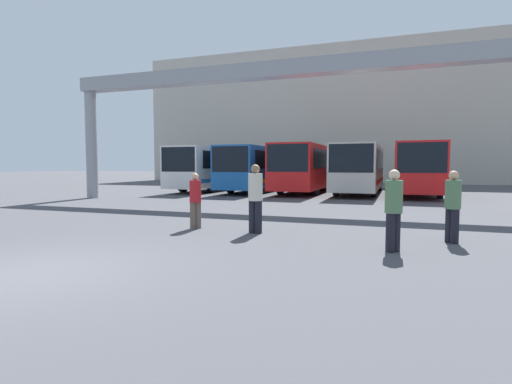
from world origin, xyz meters
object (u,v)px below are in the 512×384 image
(pedestrian_near_center, at_px, (195,199))
(pedestrian_near_left, at_px, (394,208))
(bus_slot_2, at_px, (309,166))
(bus_slot_4, at_px, (417,166))
(pedestrian_near_right, at_px, (255,197))
(pedestrian_mid_right, at_px, (453,205))
(bus_slot_3, at_px, (360,166))
(bus_slot_1, at_px, (263,166))
(bus_slot_0, at_px, (217,166))

(pedestrian_near_center, xyz_separation_m, pedestrian_near_left, (5.30, -1.36, 0.07))
(bus_slot_2, distance_m, bus_slot_4, 6.75)
(pedestrian_near_right, distance_m, pedestrian_mid_right, 4.72)
(bus_slot_3, xyz_separation_m, pedestrian_near_right, (-1.22, -16.50, -0.77))
(bus_slot_1, distance_m, bus_slot_3, 6.77)
(bus_slot_1, xyz_separation_m, bus_slot_2, (3.37, -0.17, 0.04))
(bus_slot_4, xyz_separation_m, pedestrian_near_left, (-1.15, -18.05, -0.83))
(pedestrian_near_right, bearing_deg, pedestrian_near_left, -13.09)
(pedestrian_near_center, relative_size, pedestrian_near_left, 0.92)
(bus_slot_1, bearing_deg, bus_slot_0, -173.88)
(bus_slot_2, height_order, bus_slot_3, bus_slot_2)
(bus_slot_1, distance_m, pedestrian_near_center, 17.25)
(pedestrian_mid_right, bearing_deg, bus_slot_3, 152.48)
(pedestrian_mid_right, bearing_deg, pedestrian_near_left, -80.78)
(bus_slot_0, xyz_separation_m, bus_slot_1, (3.37, 0.36, -0.00))
(pedestrian_near_right, xyz_separation_m, pedestrian_near_left, (3.44, -1.19, -0.06))
(pedestrian_near_right, bearing_deg, pedestrian_near_center, -179.36)
(bus_slot_1, height_order, pedestrian_near_center, bus_slot_1)
(bus_slot_3, xyz_separation_m, pedestrian_near_left, (2.22, -17.69, -0.83))
(bus_slot_2, bearing_deg, pedestrian_near_right, -82.70)
(bus_slot_0, relative_size, pedestrian_near_left, 6.50)
(bus_slot_1, height_order, bus_slot_4, bus_slot_4)
(bus_slot_0, relative_size, pedestrian_near_right, 6.10)
(bus_slot_3, height_order, pedestrian_near_right, bus_slot_3)
(bus_slot_0, height_order, pedestrian_mid_right, bus_slot_0)
(bus_slot_4, xyz_separation_m, pedestrian_near_center, (-6.45, -16.69, -0.90))
(bus_slot_1, relative_size, pedestrian_near_right, 6.50)
(bus_slot_4, bearing_deg, bus_slot_1, 179.19)
(bus_slot_0, xyz_separation_m, pedestrian_near_right, (8.90, -16.64, -0.76))
(pedestrian_near_center, bearing_deg, bus_slot_4, -152.86)
(bus_slot_0, xyz_separation_m, pedestrian_mid_right, (13.61, -16.38, -0.84))
(bus_slot_3, relative_size, pedestrian_near_left, 6.34)
(pedestrian_near_left, xyz_separation_m, pedestrian_mid_right, (1.27, 1.45, -0.02))
(bus_slot_3, bearing_deg, pedestrian_near_left, -82.83)
(bus_slot_3, height_order, pedestrian_near_left, bus_slot_3)
(bus_slot_0, relative_size, pedestrian_mid_right, 6.65)
(bus_slot_0, bearing_deg, pedestrian_near_left, -55.31)
(bus_slot_1, bearing_deg, bus_slot_4, -0.81)
(bus_slot_1, relative_size, bus_slot_2, 1.03)
(bus_slot_3, xyz_separation_m, pedestrian_near_center, (-3.08, -16.33, -0.90))
(bus_slot_3, relative_size, pedestrian_near_center, 6.87)
(bus_slot_4, distance_m, pedestrian_near_left, 18.11)
(bus_slot_2, relative_size, bus_slot_3, 1.06)
(bus_slot_2, bearing_deg, pedestrian_near_center, -88.98)
(bus_slot_1, xyz_separation_m, pedestrian_near_right, (5.53, -17.01, -0.76))
(bus_slot_4, xyz_separation_m, pedestrian_near_right, (-4.59, -16.86, -0.78))
(bus_slot_3, relative_size, pedestrian_mid_right, 6.47)
(bus_slot_1, bearing_deg, bus_slot_3, -4.27)
(pedestrian_near_right, distance_m, pedestrian_near_left, 3.64)
(pedestrian_near_right, xyz_separation_m, pedestrian_mid_right, (4.71, 0.26, -0.08))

